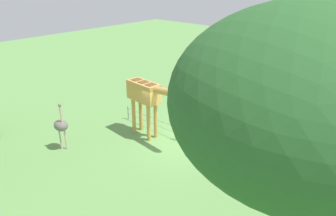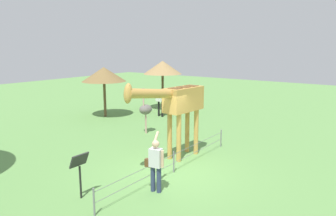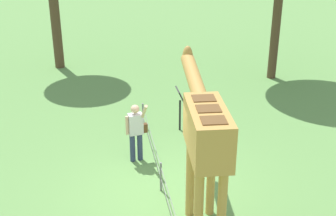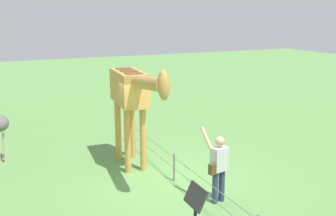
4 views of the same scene
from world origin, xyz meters
The scene contains 5 objects.
ground_plane centered at (0.00, 0.00, 0.00)m, with size 60.00×60.00×0.00m, color #60934C.
giraffe centered at (-1.22, -0.59, 2.14)m, with size 3.87×0.82×3.13m.
visitor centered at (1.50, 0.48, 0.90)m, with size 0.61×0.57×1.73m.
info_sign centered at (3.07, -0.97, 0.95)m, with size 0.56×0.21×1.32m.
wire_fence centered at (0.00, 0.08, 0.40)m, with size 7.05×0.05×0.75m.
Camera 4 is at (8.68, -4.08, 4.27)m, focal length 42.33 mm.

